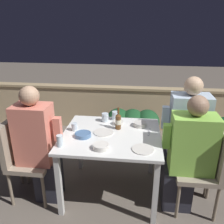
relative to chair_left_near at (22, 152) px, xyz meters
name	(u,v)px	position (x,y,z in m)	size (l,w,h in m)	color
ground_plane	(111,190)	(0.92, 0.17, -0.54)	(16.00, 16.00, 0.00)	#665B51
parapet_wall	(123,107)	(0.92, 1.89, -0.16)	(9.00, 0.18, 0.76)	tan
dining_table	(111,142)	(0.92, 0.17, 0.10)	(1.02, 0.91, 0.73)	white
planter_hedge	(132,126)	(1.12, 1.21, -0.20)	(0.79, 0.47, 0.60)	brown
chair_left_near	(22,152)	(0.00, 0.00, 0.00)	(0.42, 0.42, 0.90)	gray
person_coral_top	(39,145)	(0.20, 0.00, 0.10)	(0.47, 0.26, 1.26)	#282833
chair_left_far	(30,137)	(-0.07, 0.34, 0.00)	(0.42, 0.42, 0.90)	gray
chair_right_near	(208,163)	(1.89, 0.03, 0.00)	(0.42, 0.42, 0.90)	gray
person_green_blouse	(187,155)	(1.69, 0.03, 0.07)	(0.49, 0.26, 1.22)	#282833
chair_right_far	(201,147)	(1.90, 0.35, 0.00)	(0.42, 0.42, 0.90)	gray
person_blue_shirt	(184,136)	(1.70, 0.35, 0.12)	(0.48, 0.26, 1.31)	#282833
beer_bottle	(118,121)	(0.98, 0.30, 0.28)	(0.06, 0.06, 0.25)	brown
plate_0	(104,132)	(0.84, 0.19, 0.19)	(0.21, 0.21, 0.01)	silver
plate_1	(143,149)	(1.25, -0.11, 0.19)	(0.20, 0.20, 0.01)	silver
bowl_0	(101,146)	(0.87, -0.14, 0.21)	(0.15, 0.15, 0.05)	silver
bowl_1	(140,124)	(1.22, 0.40, 0.21)	(0.14, 0.14, 0.05)	beige
bowl_2	(83,134)	(0.65, 0.08, 0.21)	(0.16, 0.16, 0.04)	#4C709E
bowl_3	(118,122)	(0.97, 0.42, 0.21)	(0.12, 0.12, 0.04)	beige
glass_cup_0	(115,116)	(0.93, 0.55, 0.24)	(0.07, 0.07, 0.10)	silver
glass_cup_1	(74,127)	(0.52, 0.21, 0.23)	(0.06, 0.06, 0.08)	silver
glass_cup_2	(105,117)	(0.82, 0.48, 0.24)	(0.08, 0.08, 0.10)	silver
glass_cup_3	(60,141)	(0.48, -0.14, 0.24)	(0.06, 0.06, 0.11)	silver
fork_0	(149,132)	(1.32, 0.25, 0.19)	(0.04, 0.17, 0.01)	silver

